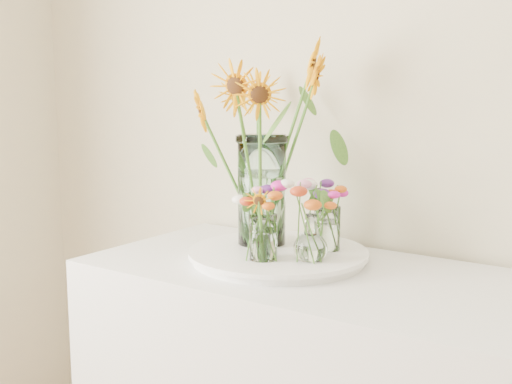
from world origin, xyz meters
TOP-DOWN VIEW (x-y plane):
  - tray at (-0.73, 1.95)m, footprint 0.46×0.46m
  - mason_jar at (-0.81, 1.99)m, footprint 0.16×0.16m
  - sunflower_bouquet at (-0.81, 1.99)m, footprint 0.75×0.75m
  - small_vase_a at (-0.71, 1.85)m, footprint 0.09×0.09m
  - wildflower_posy_a at (-0.71, 1.85)m, footprint 0.19×0.19m
  - small_vase_b at (-0.60, 1.91)m, footprint 0.11×0.11m
  - wildflower_posy_b at (-0.60, 1.91)m, footprint 0.22×0.22m
  - small_vase_c at (-0.62, 2.03)m, footprint 0.08×0.08m
  - wildflower_posy_c at (-0.62, 2.03)m, footprint 0.17×0.17m

SIDE VIEW (x-z plane):
  - tray at x=-0.73m, z-range 0.90..0.92m
  - small_vase_a at x=-0.71m, z-range 0.93..1.05m
  - small_vase_c at x=-0.62m, z-range 0.93..1.05m
  - small_vase_b at x=-0.60m, z-range 0.93..1.05m
  - wildflower_posy_a at x=-0.71m, z-range 0.92..1.14m
  - wildflower_posy_c at x=-0.62m, z-range 0.93..1.14m
  - wildflower_posy_b at x=-0.60m, z-range 0.92..1.14m
  - mason_jar at x=-0.81m, z-range 0.93..1.24m
  - sunflower_bouquet at x=-0.81m, z-range 0.93..1.51m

